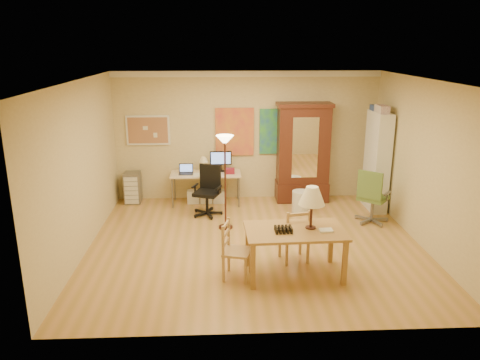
{
  "coord_description": "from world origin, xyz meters",
  "views": [
    {
      "loc": [
        -0.59,
        -7.19,
        3.25
      ],
      "look_at": [
        -0.24,
        0.3,
        1.04
      ],
      "focal_mm": 35.0,
      "sensor_mm": 36.0,
      "label": 1
    }
  ],
  "objects_px": {
    "dining_table": "(301,220)",
    "office_chair_black": "(208,202)",
    "office_chair_green": "(371,209)",
    "armoire": "(303,159)",
    "bookshelf": "(377,162)",
    "computer_desk": "(207,185)"
  },
  "relations": [
    {
      "from": "dining_table",
      "to": "armoire",
      "type": "xyz_separation_m",
      "value": [
        0.6,
        3.31,
        0.07
      ]
    },
    {
      "from": "office_chair_black",
      "to": "bookshelf",
      "type": "height_order",
      "value": "bookshelf"
    },
    {
      "from": "office_chair_green",
      "to": "armoire",
      "type": "xyz_separation_m",
      "value": [
        -1.08,
        1.36,
        0.63
      ]
    },
    {
      "from": "dining_table",
      "to": "office_chair_black",
      "type": "bearing_deg",
      "value": 118.63
    },
    {
      "from": "dining_table",
      "to": "bookshelf",
      "type": "relative_size",
      "value": 0.73
    },
    {
      "from": "office_chair_green",
      "to": "armoire",
      "type": "distance_m",
      "value": 1.84
    },
    {
      "from": "office_chair_black",
      "to": "armoire",
      "type": "distance_m",
      "value": 2.23
    },
    {
      "from": "office_chair_black",
      "to": "office_chair_green",
      "type": "bearing_deg",
      "value": -10.56
    },
    {
      "from": "dining_table",
      "to": "office_chair_green",
      "type": "distance_m",
      "value": 2.64
    },
    {
      "from": "office_chair_green",
      "to": "bookshelf",
      "type": "bearing_deg",
      "value": 68.81
    },
    {
      "from": "office_chair_green",
      "to": "dining_table",
      "type": "bearing_deg",
      "value": -130.71
    },
    {
      "from": "bookshelf",
      "to": "office_chair_green",
      "type": "bearing_deg",
      "value": -111.19
    },
    {
      "from": "computer_desk",
      "to": "office_chair_green",
      "type": "xyz_separation_m",
      "value": [
        3.08,
        -1.27,
        -0.12
      ]
    },
    {
      "from": "dining_table",
      "to": "office_chair_black",
      "type": "height_order",
      "value": "dining_table"
    },
    {
      "from": "office_chair_black",
      "to": "bookshelf",
      "type": "distance_m",
      "value": 3.45
    },
    {
      "from": "computer_desk",
      "to": "office_chair_black",
      "type": "height_order",
      "value": "computer_desk"
    },
    {
      "from": "office_chair_black",
      "to": "bookshelf",
      "type": "relative_size",
      "value": 0.5
    },
    {
      "from": "office_chair_black",
      "to": "armoire",
      "type": "xyz_separation_m",
      "value": [
        1.98,
        0.78,
        0.64
      ]
    },
    {
      "from": "dining_table",
      "to": "office_chair_black",
      "type": "relative_size",
      "value": 1.47
    },
    {
      "from": "armoire",
      "to": "bookshelf",
      "type": "distance_m",
      "value": 1.5
    },
    {
      "from": "bookshelf",
      "to": "dining_table",
      "type": "bearing_deg",
      "value": -125.96
    },
    {
      "from": "office_chair_black",
      "to": "armoire",
      "type": "height_order",
      "value": "armoire"
    }
  ]
}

